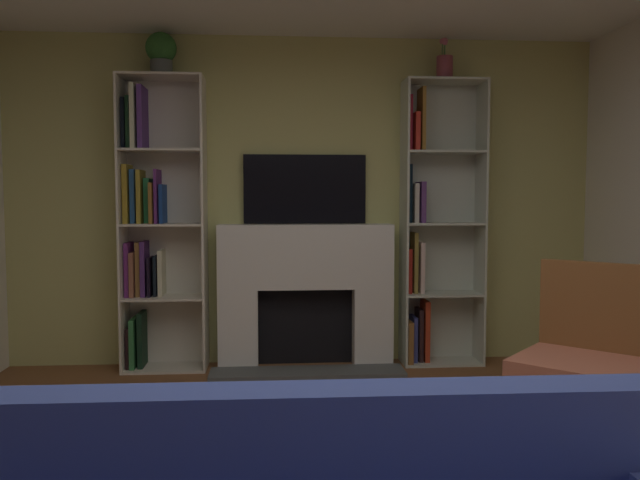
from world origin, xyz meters
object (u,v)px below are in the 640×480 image
bookshelf_right (432,231)px  potted_plant (161,52)px  bookshelf_left (154,224)px  armchair (593,355)px  fireplace (306,290)px  vase_with_flowers (445,66)px  tv (305,189)px

bookshelf_right → potted_plant: bearing=-178.8°
bookshelf_left → armchair: (2.61, -1.86, -0.62)m
fireplace → potted_plant: (-1.11, -0.02, 1.85)m
fireplace → armchair: size_ratio=1.49×
bookshelf_left → vase_with_flowers: (2.29, -0.03, 1.25)m
bookshelf_right → vase_with_flowers: (0.08, -0.05, 1.32)m
bookshelf_right → potted_plant: 2.55m
tv → bookshelf_left: (-1.19, -0.09, -0.27)m
tv → vase_with_flowers: 1.48m
potted_plant → armchair: (2.53, -1.83, -1.94)m
fireplace → tv: size_ratio=1.51×
fireplace → tv: bearing=90.0°
bookshelf_right → armchair: bookshelf_right is taller
potted_plant → armchair: bearing=-35.9°
bookshelf_left → armchair: size_ratio=2.29×
potted_plant → vase_with_flowers: bearing=-0.0°
bookshelf_left → vase_with_flowers: bearing=-0.8°
vase_with_flowers → armchair: 2.64m
bookshelf_left → bookshelf_right: 2.22m
vase_with_flowers → armchair: (0.32, -1.83, -1.87)m
fireplace → vase_with_flowers: (1.11, -0.02, 1.78)m
fireplace → potted_plant: size_ratio=4.51×
tv → vase_with_flowers: bearing=-6.2°
tv → vase_with_flowers: size_ratio=2.99×
vase_with_flowers → armchair: vase_with_flowers is taller
potted_plant → bookshelf_left: bearing=160.5°
fireplace → tv: tv is taller
fireplace → bookshelf_right: 1.13m
bookshelf_right → potted_plant: potted_plant is taller
bookshelf_left → armchair: 3.27m
armchair → potted_plant: bearing=144.1°
bookshelf_right → armchair: size_ratio=2.29×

